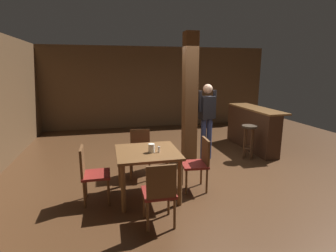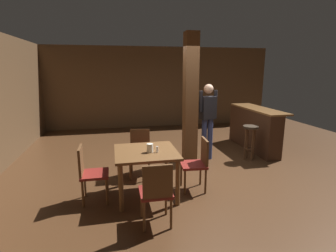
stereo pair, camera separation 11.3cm
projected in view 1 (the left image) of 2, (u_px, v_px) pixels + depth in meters
name	position (u px, v px, depth m)	size (l,w,h in m)	color
ground_plane	(201.00, 171.00, 5.37)	(10.80, 10.80, 0.00)	#422816
wall_back	(158.00, 87.00, 9.34)	(8.00, 0.10, 2.80)	brown
pillar	(190.00, 99.00, 5.66)	(0.28, 0.28, 2.80)	brown
dining_table	(147.00, 158.00, 4.20)	(0.99, 0.99, 0.76)	brown
chair_north	(140.00, 150.00, 5.04)	(0.48, 0.48, 0.89)	maroon
chair_south	(160.00, 191.00, 3.38)	(0.42, 0.42, 0.89)	maroon
chair_west	(91.00, 172.00, 4.01)	(0.42, 0.42, 0.89)	maroon
chair_east	(199.00, 161.00, 4.46)	(0.45, 0.45, 0.89)	maroon
napkin_cup	(151.00, 148.00, 4.09)	(0.10, 0.10, 0.14)	silver
salt_shaker	(159.00, 149.00, 4.10)	(0.03, 0.03, 0.10)	silver
standing_person	(207.00, 116.00, 5.87)	(0.47, 0.28, 1.72)	black
bar_counter	(252.00, 128.00, 6.80)	(0.56, 1.98, 1.06)	brown
bar_stool_near	(249.00, 134.00, 5.97)	(0.34, 0.34, 0.79)	#2D2319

